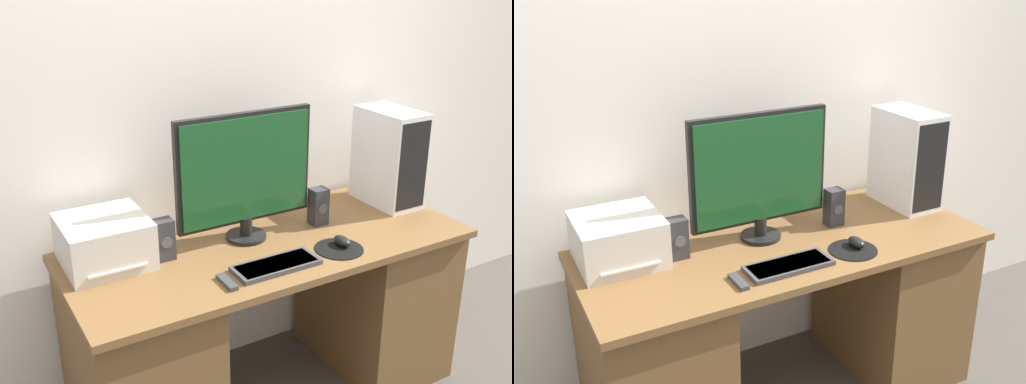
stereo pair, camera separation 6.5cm
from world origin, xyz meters
The scene contains 11 objects.
wall_back centered at (0.00, 0.74, 1.35)m, with size 6.40×0.05×2.70m.
desk centered at (0.00, 0.34, 0.39)m, with size 1.64×0.69×0.76m.
monitor centered at (-0.06, 0.43, 1.04)m, with size 0.59×0.17×0.52m.
keyboard centered at (-0.09, 0.15, 0.77)m, with size 0.33×0.13×0.02m.
mousepad centered at (0.20, 0.15, 0.76)m, with size 0.19×0.19×0.00m.
mouse centered at (0.23, 0.17, 0.78)m, with size 0.05×0.09×0.04m.
computer_tower centered at (0.70, 0.44, 0.98)m, with size 0.18×0.32×0.44m.
printer centered at (-0.62, 0.49, 0.85)m, with size 0.31×0.31×0.18m.
speaker_left centered at (-0.42, 0.42, 0.84)m, with size 0.07×0.07×0.16m.
speaker_right centered at (0.28, 0.40, 0.84)m, with size 0.07×0.07×0.16m.
remote_control centered at (-0.31, 0.13, 0.77)m, with size 0.03×0.12×0.02m.
Camera 2 is at (-1.08, -1.55, 1.82)m, focal length 42.00 mm.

